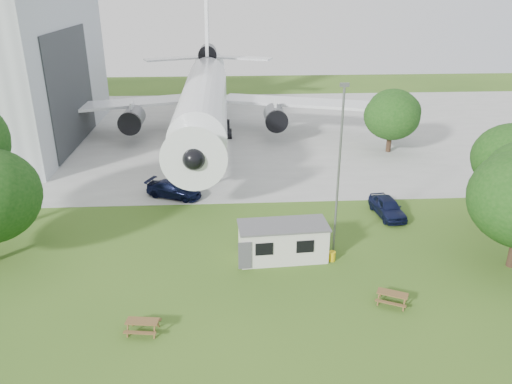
{
  "coord_description": "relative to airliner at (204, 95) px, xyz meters",
  "views": [
    {
      "loc": [
        0.68,
        -25.16,
        18.0
      ],
      "look_at": [
        2.67,
        8.0,
        4.0
      ],
      "focal_mm": 35.0,
      "sensor_mm": 36.0,
      "label": 1
    }
  ],
  "objects": [
    {
      "name": "ground",
      "position": [
        2.0,
        -35.86,
        -5.27
      ],
      "size": [
        160.0,
        160.0,
        0.0
      ],
      "primitive_type": "plane",
      "color": "#507726"
    },
    {
      "name": "concrete_apron",
      "position": [
        2.0,
        2.14,
        -5.25
      ],
      "size": [
        120.0,
        46.0,
        0.03
      ],
      "primitive_type": "cube",
      "color": "#B7B7B2",
      "rests_on": "ground"
    },
    {
      "name": "airliner",
      "position": [
        0.0,
        0.0,
        0.0
      ],
      "size": [
        46.36,
        47.73,
        17.69
      ],
      "color": "white",
      "rests_on": "ground"
    },
    {
      "name": "site_cabin",
      "position": [
        6.41,
        -30.45,
        -3.96
      ],
      "size": [
        6.83,
        3.11,
        2.62
      ],
      "color": "silver",
      "rests_on": "ground"
    },
    {
      "name": "picnic_west",
      "position": [
        -2.24,
        -38.09,
        -5.27
      ],
      "size": [
        1.98,
        1.72,
        0.76
      ],
      "primitive_type": null,
      "rotation": [
        0.0,
        0.0,
        -0.13
      ],
      "color": "brown",
      "rests_on": "ground"
    },
    {
      "name": "picnic_east",
      "position": [
        12.4,
        -36.3,
        -5.27
      ],
      "size": [
        2.27,
        2.13,
        0.76
      ],
      "primitive_type": null,
      "rotation": [
        0.0,
        0.0,
        -0.45
      ],
      "color": "brown",
      "rests_on": "ground"
    },
    {
      "name": "lamp_mast",
      "position": [
        10.2,
        -29.66,
        0.73
      ],
      "size": [
        0.16,
        0.16,
        12.0
      ],
      "primitive_type": "cylinder",
      "color": "slate",
      "rests_on": "ground"
    },
    {
      "name": "tree_far_apron",
      "position": [
        21.12,
        -7.34,
        -0.76
      ],
      "size": [
        6.64,
        6.64,
        7.84
      ],
      "color": "#382619",
      "rests_on": "ground"
    },
    {
      "name": "car_ne_hatch",
      "position": [
        15.82,
        -24.15,
        -4.48
      ],
      "size": [
        2.4,
        4.84,
        1.58
      ],
      "primitive_type": "imported",
      "rotation": [
        0.0,
        0.0,
        0.12
      ],
      "color": "black",
      "rests_on": "ground"
    },
    {
      "name": "car_ne_sedan",
      "position": [
        25.51,
        -22.96,
        -4.59
      ],
      "size": [
        2.09,
        4.31,
        1.36
      ],
      "primitive_type": "imported",
      "rotation": [
        0.0,
        0.0,
        -0.16
      ],
      "color": "#A4A6AB",
      "rests_on": "ground"
    },
    {
      "name": "car_apron_van",
      "position": [
        -2.24,
        -19.09,
        -4.53
      ],
      "size": [
        5.48,
        3.91,
        1.47
      ],
      "primitive_type": "imported",
      "rotation": [
        0.0,
        0.0,
        1.16
      ],
      "color": "black",
      "rests_on": "ground"
    }
  ]
}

